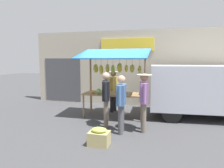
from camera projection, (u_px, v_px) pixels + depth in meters
The scene contains 9 objects.
ground_plane at pixel (114, 117), 7.53m from camera, with size 40.00×40.00×0.00m, color #424244.
street_backdrop at pixel (125, 68), 9.45m from camera, with size 9.00×0.30×3.40m.
market_stall at pixel (114, 74), 7.41m from camera, with size 2.50×1.46×2.50m.
vendor_with_sunhat at pixel (113, 88), 8.19m from camera, with size 0.43×0.69×1.65m.
shopper_in_striped_shirt at pixel (121, 100), 5.78m from camera, with size 0.26×0.70×1.66m.
shopper_with_ponytail at pixel (144, 97), 5.93m from camera, with size 0.44×0.71×1.71m.
shopper_in_grey_tee at pixel (106, 95), 6.37m from camera, with size 0.34×0.70×1.70m.
parked_van at pixel (209, 87), 7.27m from camera, with size 4.53×2.19×1.88m.
produce_crate_near at pixel (99, 137), 5.01m from camera, with size 0.50×0.38×0.45m.
Camera 1 is at (-1.85, 7.10, 2.10)m, focal length 32.84 mm.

